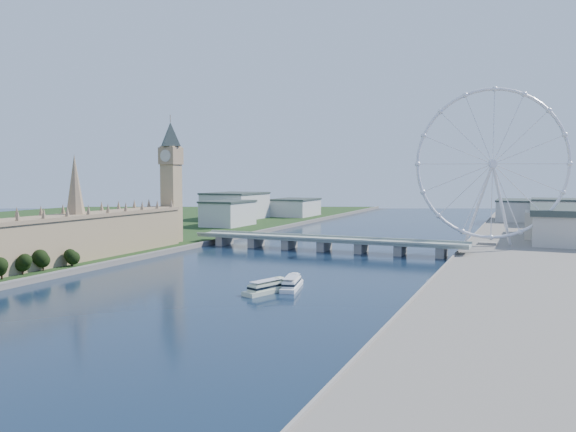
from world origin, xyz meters
The scene contains 8 objects.
parliament_range centered at (-128.00, 170.00, 18.48)m, with size 24.00×200.00×70.00m.
big_ben centered at (-128.00, 278.00, 66.57)m, with size 20.02×20.02×110.00m.
westminster_bridge centered at (0.00, 300.00, 6.63)m, with size 220.00×22.00×9.50m.
london_eye centered at (119.98, 355.08, 67.52)m, with size 113.60×39.12×124.30m.
county_hall centered at (175.00, 430.00, 0.00)m, with size 54.00×144.00×35.00m, color beige, non-canonical shape.
city_skyline centered at (39.22, 560.08, 16.96)m, with size 505.00×280.00×32.00m.
tour_boat_near centered at (34.83, 152.34, 0.00)m, with size 7.99×31.19×6.91m, color white, non-canonical shape.
tour_boat_far centered at (27.68, 137.86, 0.00)m, with size 8.05×31.41×6.96m, color beige, non-canonical shape.
Camera 1 is at (147.75, -113.62, 59.02)m, focal length 35.00 mm.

